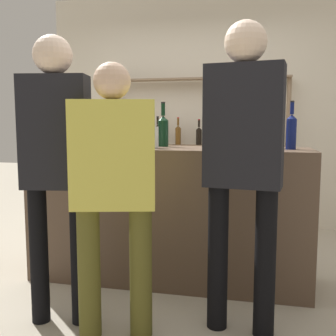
% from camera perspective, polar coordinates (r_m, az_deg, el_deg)
% --- Properties ---
extents(ground_plane, '(16.00, 16.00, 0.00)m').
position_cam_1_polar(ground_plane, '(3.29, 0.00, -15.73)').
color(ground_plane, '#B2A893').
extents(bar_counter, '(2.17, 0.57, 1.06)m').
position_cam_1_polar(bar_counter, '(3.13, 0.00, -6.74)').
color(bar_counter, brown).
rests_on(bar_counter, ground_plane).
extents(back_wall, '(3.77, 0.12, 2.80)m').
position_cam_1_polar(back_wall, '(4.91, 4.83, 8.30)').
color(back_wall, beige).
rests_on(back_wall, ground_plane).
extents(back_shelf, '(2.09, 0.18, 1.78)m').
position_cam_1_polar(back_shelf, '(4.73, 4.36, 5.60)').
color(back_shelf, '#897056').
rests_on(back_shelf, ground_plane).
extents(counter_bottle_0, '(0.08, 0.08, 0.32)m').
position_cam_1_polar(counter_bottle_0, '(3.28, -15.45, 5.08)').
color(counter_bottle_0, black).
rests_on(counter_bottle_0, bar_counter).
extents(counter_bottle_1, '(0.07, 0.07, 0.35)m').
position_cam_1_polar(counter_bottle_1, '(2.99, 17.47, 5.19)').
color(counter_bottle_1, '#0F1956').
rests_on(counter_bottle_1, bar_counter).
extents(counter_bottle_2, '(0.08, 0.08, 0.34)m').
position_cam_1_polar(counter_bottle_2, '(3.15, 11.65, 5.35)').
color(counter_bottle_2, black).
rests_on(counter_bottle_2, bar_counter).
extents(counter_bottle_3, '(0.09, 0.09, 0.36)m').
position_cam_1_polar(counter_bottle_3, '(3.22, -0.71, 5.56)').
color(counter_bottle_3, black).
rests_on(counter_bottle_3, bar_counter).
extents(counter_bottle_4, '(0.08, 0.08, 0.34)m').
position_cam_1_polar(counter_bottle_4, '(3.10, 15.42, 5.14)').
color(counter_bottle_4, '#0F1956').
rests_on(counter_bottle_4, bar_counter).
extents(wine_glass, '(0.08, 0.08, 0.17)m').
position_cam_1_polar(wine_glass, '(3.11, 5.94, 5.26)').
color(wine_glass, silver).
rests_on(wine_glass, bar_counter).
extents(ice_bucket, '(0.22, 0.22, 0.23)m').
position_cam_1_polar(ice_bucket, '(3.28, -6.84, 5.19)').
color(ice_bucket, black).
rests_on(ice_bucket, bar_counter).
extents(cork_jar, '(0.12, 0.12, 0.16)m').
position_cam_1_polar(cork_jar, '(3.04, -2.47, 4.46)').
color(cork_jar, silver).
rests_on(cork_jar, bar_counter).
extents(customer_left, '(0.42, 0.24, 1.76)m').
position_cam_1_polar(customer_left, '(2.46, -15.95, 1.88)').
color(customer_left, black).
rests_on(customer_left, ground_plane).
extents(customer_center, '(0.50, 0.31, 1.58)m').
position_cam_1_polar(customer_center, '(2.25, -7.90, -2.01)').
color(customer_center, brown).
rests_on(customer_center, ground_plane).
extents(customer_right, '(0.46, 0.25, 1.81)m').
position_cam_1_polar(customer_right, '(2.29, 10.87, 2.26)').
color(customer_right, black).
rests_on(customer_right, ground_plane).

